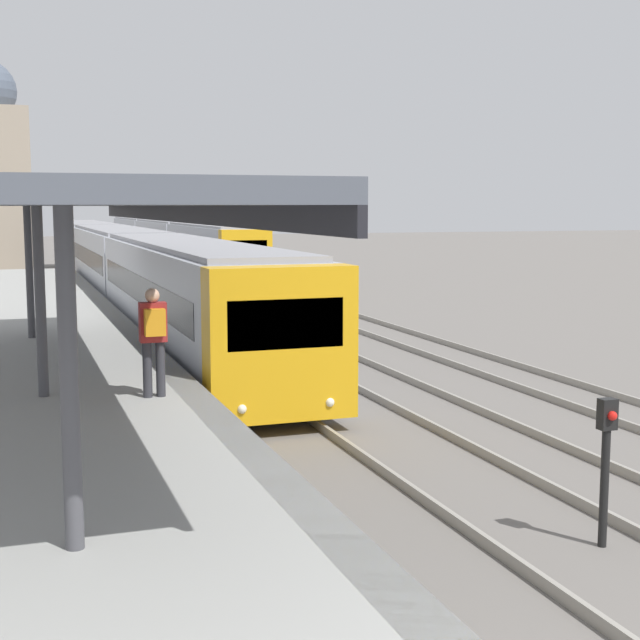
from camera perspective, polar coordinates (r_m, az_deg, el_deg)
platform_canopy at (r=14.03m, az=-17.52°, el=7.28°), size 4.00×16.21×3.10m
person_on_platform at (r=13.66m, az=-10.61°, el=-0.84°), size 0.40×0.40×1.66m
train_near at (r=38.22m, az=-12.79°, el=3.75°), size 2.62×47.49×3.04m
train_far at (r=65.37m, az=-9.73°, el=5.17°), size 2.55×45.12×2.93m
signal_post_near at (r=10.83m, az=17.83°, el=-8.24°), size 0.20×0.21×1.75m
signal_mast_far at (r=45.85m, az=-3.26°, el=5.99°), size 0.28×0.29×4.56m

